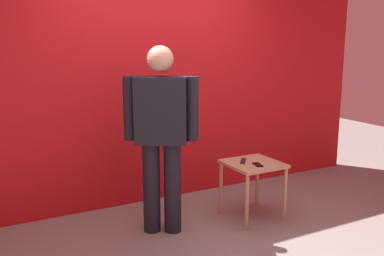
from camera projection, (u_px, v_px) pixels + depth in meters
The scene contains 6 objects.
ground_plane at pixel (225, 249), 3.84m from camera, with size 12.00×12.00×0.00m, color gray.
back_wall_red at pixel (155, 58), 4.81m from camera, with size 5.75×0.12×3.25m, color red.
standing_person at pixel (161, 131), 4.02m from camera, with size 0.66×0.45×1.78m.
side_table at pixel (253, 171), 4.44m from camera, with size 0.53×0.53×0.60m.
cell_phone at pixel (258, 165), 4.32m from camera, with size 0.07×0.14×0.01m, color black.
tv_remote at pixel (243, 161), 4.44m from camera, with size 0.04×0.17×0.02m, color black.
Camera 1 is at (-1.94, -2.99, 1.82)m, focal length 40.44 mm.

